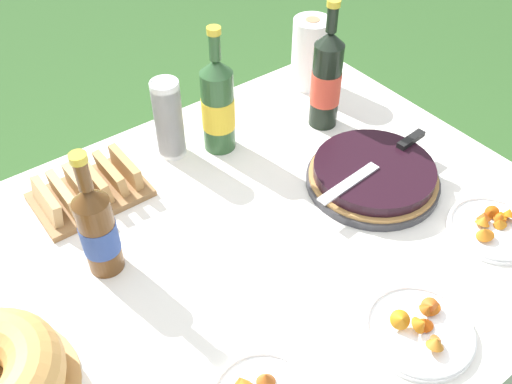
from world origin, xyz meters
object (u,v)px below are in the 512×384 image
object	(u,v)px
juice_bottle_red	(326,80)
bread_board	(89,189)
snack_plate_right	(420,329)
paper_towel_roll	(310,53)
berry_tart	(373,175)
cider_bottle_green	(218,105)
snack_plate_left	(493,227)
cider_bottle_amber	(98,229)
serving_knife	(383,159)
cup_stack	(169,119)

from	to	relation	value
juice_bottle_red	bread_board	size ratio (longest dim) A/B	1.37
snack_plate_right	paper_towel_roll	bearing A→B (deg)	62.96
berry_tart	cider_bottle_green	world-z (taller)	cider_bottle_green
cider_bottle_green	juice_bottle_red	size ratio (longest dim) A/B	0.95
juice_bottle_red	snack_plate_right	xyz separation A→B (m)	(-0.31, -0.62, -0.13)
snack_plate_left	bread_board	size ratio (longest dim) A/B	0.78
paper_towel_roll	bread_board	xyz separation A→B (m)	(-0.74, -0.07, -0.08)
juice_bottle_red	paper_towel_roll	bearing A→B (deg)	60.46
cider_bottle_green	paper_towel_roll	bearing A→B (deg)	12.86
cider_bottle_amber	snack_plate_left	size ratio (longest dim) A/B	1.50
paper_towel_roll	juice_bottle_red	bearing A→B (deg)	-119.54
serving_knife	cider_bottle_green	xyz separation A→B (m)	(-0.24, 0.35, 0.07)
serving_knife	snack_plate_right	bearing A→B (deg)	48.54
berry_tart	bread_board	bearing A→B (deg)	147.02
serving_knife	juice_bottle_red	world-z (taller)	juice_bottle_red
snack_plate_right	paper_towel_roll	xyz separation A→B (m)	(0.40, 0.79, 0.09)
snack_plate_right	juice_bottle_red	bearing A→B (deg)	63.68
bread_board	serving_knife	bearing A→B (deg)	-31.51
cup_stack	cider_bottle_amber	xyz separation A→B (m)	(-0.31, -0.24, 0.01)
snack_plate_right	paper_towel_roll	size ratio (longest dim) A/B	1.01
cup_stack	cider_bottle_green	bearing A→B (deg)	-23.57
cider_bottle_amber	paper_towel_roll	size ratio (longest dim) A/B	1.44
cup_stack	juice_bottle_red	size ratio (longest dim) A/B	0.60
paper_towel_roll	cup_stack	bearing A→B (deg)	-175.71
cider_bottle_amber	juice_bottle_red	bearing A→B (deg)	8.72
cider_bottle_green	cider_bottle_amber	distance (m)	0.47
snack_plate_left	cup_stack	bearing A→B (deg)	122.63
snack_plate_right	bread_board	xyz separation A→B (m)	(-0.34, 0.73, 0.02)
berry_tart	bread_board	size ratio (longest dim) A/B	1.25
bread_board	cup_stack	bearing A→B (deg)	6.60
cider_bottle_amber	snack_plate_left	world-z (taller)	cider_bottle_amber
paper_towel_roll	cider_bottle_green	bearing A→B (deg)	-167.14
cup_stack	snack_plate_right	size ratio (longest dim) A/B	1.01
cider_bottle_green	snack_plate_left	xyz separation A→B (m)	(0.32, -0.63, -0.12)
serving_knife	bread_board	distance (m)	0.71
snack_plate_right	bread_board	bearing A→B (deg)	115.05
cider_bottle_green	bread_board	size ratio (longest dim) A/B	1.30
snack_plate_right	paper_towel_roll	distance (m)	0.89
cider_bottle_green	snack_plate_right	size ratio (longest dim) A/B	1.60
cup_stack	snack_plate_right	bearing A→B (deg)	-82.79
bread_board	berry_tart	bearing A→B (deg)	-32.98
cider_bottle_amber	paper_towel_roll	xyz separation A→B (m)	(0.81, 0.28, -0.01)
cider_bottle_green	serving_knife	bearing A→B (deg)	-55.07
paper_towel_roll	berry_tart	bearing A→B (deg)	-111.43
paper_towel_roll	bread_board	size ratio (longest dim) A/B	0.81
snack_plate_left	bread_board	bearing A→B (deg)	136.28
berry_tart	juice_bottle_red	bearing A→B (deg)	74.45
serving_knife	cup_stack	world-z (taller)	cup_stack
snack_plate_right	berry_tart	bearing A→B (deg)	56.74
serving_knife	snack_plate_right	size ratio (longest dim) A/B	1.77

